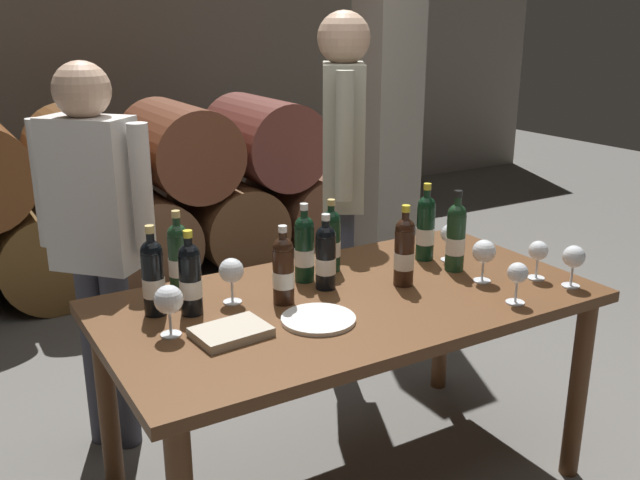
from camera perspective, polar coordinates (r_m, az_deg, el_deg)
cellar_back_wall at (r=6.22m, az=-19.71°, el=14.09°), size 10.00×0.24×2.80m
barrel_stack at (r=4.80m, az=-14.77°, el=3.33°), size 3.12×0.90×1.15m
stone_pillar at (r=4.33m, az=5.51°, el=12.52°), size 0.32×0.32×2.60m
dining_table at (r=2.48m, az=2.37°, el=-6.53°), size 1.70×0.90×0.76m
wine_bottle_0 at (r=2.65m, az=0.90°, el=0.02°), size 0.07×0.07×0.28m
wine_bottle_1 at (r=2.47m, az=0.46°, el=-1.34°), size 0.07×0.07×0.28m
wine_bottle_2 at (r=2.80m, az=8.58°, el=1.05°), size 0.07×0.07×0.31m
wine_bottle_3 at (r=2.30m, az=-10.51°, el=-3.07°), size 0.07×0.07×0.28m
wine_bottle_4 at (r=2.49m, az=-11.43°, el=-1.38°), size 0.07×0.07×0.30m
wine_bottle_5 at (r=2.70m, az=10.99°, el=0.29°), size 0.07×0.07×0.31m
wine_bottle_6 at (r=2.54m, az=-1.28°, el=-0.63°), size 0.07×0.07×0.29m
wine_bottle_7 at (r=2.52m, az=6.88°, el=-0.89°), size 0.07×0.07×0.30m
wine_bottle_8 at (r=2.32m, az=-13.42°, el=-2.92°), size 0.07×0.07×0.30m
wine_bottle_9 at (r=2.35m, az=-3.01°, el=-2.42°), size 0.07×0.07×0.27m
wine_glass_0 at (r=2.16m, az=-12.21°, el=-4.85°), size 0.09×0.09×0.16m
wine_glass_1 at (r=2.44m, az=15.78°, el=-2.73°), size 0.07×0.07×0.15m
wine_glass_2 at (r=2.61m, az=13.20°, el=-0.99°), size 0.09×0.09×0.16m
wine_glass_3 at (r=2.81m, az=10.53°, el=0.40°), size 0.08×0.08×0.15m
wine_glass_4 at (r=2.65m, az=19.95°, el=-1.37°), size 0.08×0.08×0.15m
wine_glass_5 at (r=2.37m, az=-7.23°, el=-2.58°), size 0.08×0.08×0.16m
wine_glass_6 at (r=2.69m, az=17.34°, el=-0.94°), size 0.07×0.07×0.15m
tasting_notebook at (r=2.16m, az=-7.24°, el=-7.44°), size 0.23×0.18×0.03m
serving_plate at (r=2.25m, az=-0.13°, el=-6.47°), size 0.24×0.24×0.01m
sommelier_presenting at (r=3.20m, az=1.85°, el=6.11°), size 0.32×0.44×1.72m
taster_seated_left at (r=2.78m, az=-17.78°, el=0.88°), size 0.36×0.38×1.54m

